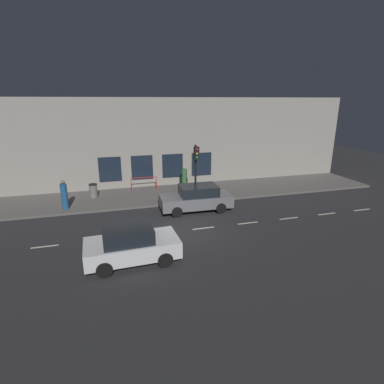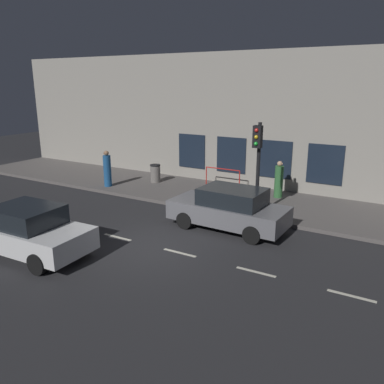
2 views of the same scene
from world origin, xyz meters
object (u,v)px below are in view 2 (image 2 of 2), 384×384
object	(u,v)px
parked_car_0	(229,209)
trash_bin	(155,173)
parked_car_1	(30,231)
pedestrian_0	(107,170)
traffic_light	(258,153)
pedestrian_1	(279,181)

from	to	relation	value
parked_car_0	trash_bin	bearing A→B (deg)	58.97
parked_car_0	trash_bin	size ratio (longest dim) A/B	4.65
parked_car_1	trash_bin	world-z (taller)	parked_car_1
pedestrian_0	trash_bin	bearing A→B (deg)	-97.90
traffic_light	trash_bin	size ratio (longest dim) A/B	3.88
pedestrian_0	traffic_light	bearing A→B (deg)	-151.81
traffic_light	pedestrian_1	size ratio (longest dim) A/B	2.17
pedestrian_0	trash_bin	world-z (taller)	pedestrian_0
parked_car_1	pedestrian_1	distance (m)	10.83
traffic_light	trash_bin	distance (m)	7.33
traffic_light	parked_car_0	world-z (taller)	traffic_light
parked_car_1	pedestrian_1	xyz separation A→B (m)	(9.72, -4.78, 0.14)
pedestrian_1	traffic_light	bearing A→B (deg)	-17.63
pedestrian_0	trash_bin	distance (m)	2.53
parked_car_1	trash_bin	size ratio (longest dim) A/B	4.16
traffic_light	parked_car_1	distance (m)	8.52
traffic_light	parked_car_1	size ratio (longest dim) A/B	0.93
parked_car_0	pedestrian_1	size ratio (longest dim) A/B	2.60
parked_car_0	pedestrian_0	distance (m)	8.05
traffic_light	pedestrian_0	world-z (taller)	traffic_light
parked_car_1	pedestrian_0	bearing A→B (deg)	-157.55
parked_car_1	trash_bin	distance (m)	9.36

